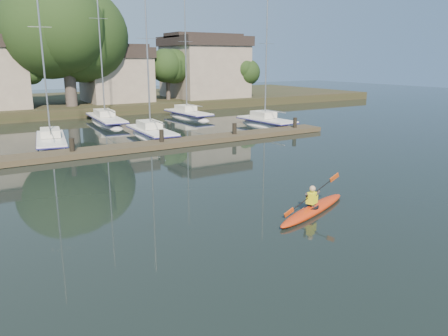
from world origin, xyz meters
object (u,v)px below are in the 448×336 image
sailboat_2 (52,148)px  sailboat_4 (266,128)px  kayak (313,208)px  sailboat_3 (152,139)px  sailboat_7 (188,119)px  dock (120,149)px  sailboat_6 (106,125)px

sailboat_2 → sailboat_4: 18.50m
kayak → sailboat_2: sailboat_2 is taller
sailboat_3 → sailboat_7: size_ratio=0.97×
sailboat_4 → dock: bearing=-168.1°
sailboat_6 → sailboat_4: bearing=-33.8°
sailboat_2 → sailboat_6: (6.59, 8.63, -0.02)m
sailboat_4 → sailboat_3: bearing=176.4°
sailboat_3 → sailboat_7: 11.77m
sailboat_3 → sailboat_4: (11.14, -0.10, -0.01)m
dock → sailboat_7: (11.77, 12.98, -0.40)m
kayak → sailboat_7: 29.78m
sailboat_2 → sailboat_7: bearing=38.4°
sailboat_6 → sailboat_7: size_ratio=1.22×
kayak → sailboat_3: bearing=66.4°
sailboat_2 → sailboat_3: bearing=5.5°
sailboat_4 → sailboat_6: sailboat_6 is taller
kayak → sailboat_6: size_ratio=0.30×
sailboat_7 → sailboat_6: bearing=175.4°
sailboat_7 → sailboat_3: bearing=-133.9°
dock → sailboat_3: sailboat_3 is taller
sailboat_6 → sailboat_7: bearing=1.9°
kayak → dock: 15.58m
kayak → sailboat_6: sailboat_6 is taller
dock → sailboat_6: bearing=76.3°
sailboat_6 → sailboat_7: (8.53, -0.32, -0.01)m
kayak → sailboat_4: (12.50, 19.41, -0.40)m
sailboat_2 → dock: bearing=-44.7°
sailboat_6 → sailboat_7: 8.54m
dock → sailboat_2: size_ratio=2.48×
dock → kayak: bearing=-80.3°
sailboat_2 → sailboat_7: size_ratio=1.04×
sailboat_2 → sailboat_6: 10.86m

